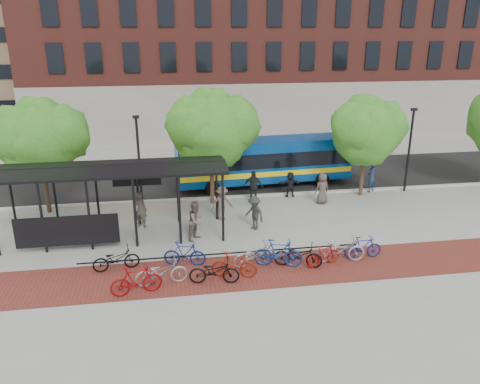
{
  "coord_description": "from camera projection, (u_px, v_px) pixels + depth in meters",
  "views": [
    {
      "loc": [
        -5.35,
        -21.94,
        9.49
      ],
      "look_at": [
        -1.84,
        0.42,
        1.6
      ],
      "focal_mm": 35.0,
      "sensor_mm": 36.0,
      "label": 1
    }
  ],
  "objects": [
    {
      "name": "pedestrian_9",
      "position": [
        254.0,
        213.0,
        23.19
      ],
      "size": [
        1.18,
        1.28,
        1.73
      ],
      "primitive_type": "imported",
      "rotation": [
        0.0,
        0.0,
        5.35
      ],
      "color": "#2B2B2B",
      "rests_on": "ground"
    },
    {
      "name": "bike_rack_rail",
      "position": [
        223.0,
        263.0,
        20.07
      ],
      "size": [
        12.0,
        0.05,
        0.95
      ],
      "primitive_type": "cube",
      "color": "black",
      "rests_on": "ground"
    },
    {
      "name": "lamp_post_right",
      "position": [
        409.0,
        148.0,
        28.15
      ],
      "size": [
        0.35,
        0.2,
        5.12
      ],
      "color": "black",
      "rests_on": "ground"
    },
    {
      "name": "bike_8",
      "position": [
        298.0,
        255.0,
        19.6
      ],
      "size": [
        2.15,
        1.32,
        1.06
      ],
      "primitive_type": "imported",
      "rotation": [
        0.0,
        0.0,
        1.24
      ],
      "color": "black",
      "rests_on": "ground"
    },
    {
      "name": "pedestrian_3",
      "position": [
        222.0,
        203.0,
        24.35
      ],
      "size": [
        1.34,
        1.01,
        1.84
      ],
      "primitive_type": "imported",
      "rotation": [
        0.0,
        0.0,
        0.31
      ],
      "color": "brown",
      "rests_on": "ground"
    },
    {
      "name": "pedestrian_4",
      "position": [
        253.0,
        187.0,
        26.79
      ],
      "size": [
        1.22,
        0.84,
        1.93
      ],
      "primitive_type": "imported",
      "rotation": [
        0.0,
        0.0,
        5.93
      ],
      "color": "black",
      "rests_on": "ground"
    },
    {
      "name": "tree_a",
      "position": [
        41.0,
        136.0,
        24.36
      ],
      "size": [
        4.9,
        4.0,
        6.18
      ],
      "color": "#382619",
      "rests_on": "ground"
    },
    {
      "name": "tree_b",
      "position": [
        213.0,
        126.0,
        25.61
      ],
      "size": [
        5.15,
        4.2,
        6.47
      ],
      "color": "#382619",
      "rests_on": "ground"
    },
    {
      "name": "bike_0",
      "position": [
        116.0,
        259.0,
        19.34
      ],
      "size": [
        2.0,
        0.98,
        1.0
      ],
      "primitive_type": "imported",
      "rotation": [
        0.0,
        0.0,
        1.74
      ],
      "color": "black",
      "rests_on": "ground"
    },
    {
      "name": "brick_strip",
      "position": [
        256.0,
        271.0,
        19.42
      ],
      "size": [
        24.0,
        3.0,
        0.01
      ],
      "primitive_type": "cube",
      "color": "maroon",
      "rests_on": "ground"
    },
    {
      "name": "tree_c",
      "position": [
        367.0,
        129.0,
        27.06
      ],
      "size": [
        4.66,
        3.8,
        5.92
      ],
      "color": "#382619",
      "rests_on": "ground"
    },
    {
      "name": "lamp_post_left",
      "position": [
        139.0,
        158.0,
        25.81
      ],
      "size": [
        0.35,
        0.2,
        5.12
      ],
      "color": "black",
      "rests_on": "ground"
    },
    {
      "name": "pedestrian_6",
      "position": [
        322.0,
        188.0,
        26.69
      ],
      "size": [
        1.01,
        0.81,
        1.8
      ],
      "primitive_type": "imported",
      "rotation": [
        0.0,
        0.0,
        3.45
      ],
      "color": "#473E39",
      "rests_on": "ground"
    },
    {
      "name": "pedestrian_5",
      "position": [
        290.0,
        184.0,
        27.83
      ],
      "size": [
        1.42,
        0.47,
        1.53
      ],
      "primitive_type": "imported",
      "rotation": [
        0.0,
        0.0,
        3.15
      ],
      "color": "black",
      "rests_on": "ground"
    },
    {
      "name": "pedestrian_1",
      "position": [
        141.0,
        209.0,
        23.47
      ],
      "size": [
        0.82,
        0.73,
        1.89
      ],
      "primitive_type": "imported",
      "rotation": [
        0.0,
        0.0,
        2.64
      ],
      "color": "#463E38",
      "rests_on": "ground"
    },
    {
      "name": "bike_1",
      "position": [
        136.0,
        280.0,
        17.54
      ],
      "size": [
        2.02,
        0.88,
        1.17
      ],
      "primitive_type": "imported",
      "rotation": [
        0.0,
        0.0,
        1.75
      ],
      "color": "maroon",
      "rests_on": "ground"
    },
    {
      "name": "building_brick",
      "position": [
        317.0,
        24.0,
        46.81
      ],
      "size": [
        55.0,
        14.0,
        20.0
      ],
      "primitive_type": "cube",
      "color": "brown",
      "rests_on": "ground"
    },
    {
      "name": "bike_11",
      "position": [
        363.0,
        247.0,
        20.37
      ],
      "size": [
        1.7,
        0.51,
        1.02
      ],
      "primitive_type": "imported",
      "rotation": [
        0.0,
        0.0,
        1.55
      ],
      "color": "navy",
      "rests_on": "ground"
    },
    {
      "name": "bike_5",
      "position": [
        234.0,
        265.0,
        18.75
      ],
      "size": [
        1.92,
        0.97,
        1.11
      ],
      "primitive_type": "imported",
      "rotation": [
        0.0,
        0.0,
        1.32
      ],
      "color": "maroon",
      "rests_on": "ground"
    },
    {
      "name": "bus_shelter",
      "position": [
        110.0,
        177.0,
        21.75
      ],
      "size": [
        10.6,
        3.07,
        3.6
      ],
      "color": "black",
      "rests_on": "ground"
    },
    {
      "name": "bike_2",
      "position": [
        162.0,
        272.0,
        18.23
      ],
      "size": [
        2.13,
        1.0,
        1.08
      ],
      "primitive_type": "imported",
      "rotation": [
        0.0,
        0.0,
        1.72
      ],
      "color": "#959597",
      "rests_on": "ground"
    },
    {
      "name": "bike_4",
      "position": [
        214.0,
        271.0,
        18.31
      ],
      "size": [
        2.06,
        0.96,
        1.04
      ],
      "primitive_type": "imported",
      "rotation": [
        0.0,
        0.0,
        1.43
      ],
      "color": "black",
      "rests_on": "ground"
    },
    {
      "name": "ground",
      "position": [
        276.0,
        222.0,
        24.37
      ],
      "size": [
        160.0,
        160.0,
        0.0
      ],
      "primitive_type": "plane",
      "color": "#9E9E99",
      "rests_on": "ground"
    },
    {
      "name": "bus",
      "position": [
        264.0,
        159.0,
        29.64
      ],
      "size": [
        11.19,
        3.25,
        2.98
      ],
      "rotation": [
        0.0,
        0.0,
        0.07
      ],
      "color": "navy",
      "rests_on": "ground"
    },
    {
      "name": "pedestrian_7",
      "position": [
        372.0,
        177.0,
        28.61
      ],
      "size": [
        0.83,
        0.77,
        1.91
      ],
      "primitive_type": "imported",
      "rotation": [
        0.0,
        0.0,
        3.74
      ],
      "color": "#1F2B48",
      "rests_on": "ground"
    },
    {
      "name": "bike_3",
      "position": [
        185.0,
        254.0,
        19.71
      ],
      "size": [
        1.86,
        0.89,
        1.08
      ],
      "primitive_type": "imported",
      "rotation": [
        0.0,
        0.0,
        1.35
      ],
      "color": "navy",
      "rests_on": "ground"
    },
    {
      "name": "pedestrian_8",
      "position": [
        196.0,
        221.0,
        22.04
      ],
      "size": [
        1.15,
        1.18,
        1.91
      ],
      "primitive_type": "imported",
      "rotation": [
        0.0,
        0.0,
        0.89
      ],
      "color": "brown",
      "rests_on": "ground"
    },
    {
      "name": "curb",
      "position": [
        261.0,
        195.0,
        28.09
      ],
      "size": [
        160.0,
        0.25,
        0.12
      ],
      "primitive_type": "cube",
      "color": "#B7B7B2",
      "rests_on": "ground"
    },
    {
      "name": "bike_6",
      "position": [
        254.0,
        255.0,
        19.72
      ],
      "size": [
        1.99,
        1.06,
        1.0
      ],
      "primitive_type": "imported",
      "rotation": [
        0.0,
        0.0,
        1.79
      ],
      "color": "#98989A",
      "rests_on": "ground"
    },
    {
      "name": "bike_7",
      "position": [
        278.0,
        253.0,
        19.61
      ],
      "size": [
        2.13,
        1.1,
        1.23
      ],
      "primitive_type": "imported",
      "rotation": [
        0.0,
        0.0,
        1.3
      ],
      "color": "navy",
      "rests_on": "ground"
    },
    {
      "name": "bike_9",
      "position": [
        324.0,
        255.0,
        19.71
      ],
      "size": [
        1.67,
        0.93,
        0.97
      ],
      "primitive_type": "imported",
      "rotation": [
        0.0,
        0.0,
        1.89
      ],
      "color": "#A1130E",
      "rests_on": "ground"
    },
    {
      "name": "bike_10",
      "position": [
        341.0,
        250.0,
        20.04
      ],
      "size": [
        2.16,
        0.85,
        1.12
      ],
      "primitive_type": "imported",
      "rotation": [
        0.0,
        0.0,
        1.52
      ],
      "color": "#A4A4A6",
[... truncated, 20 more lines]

